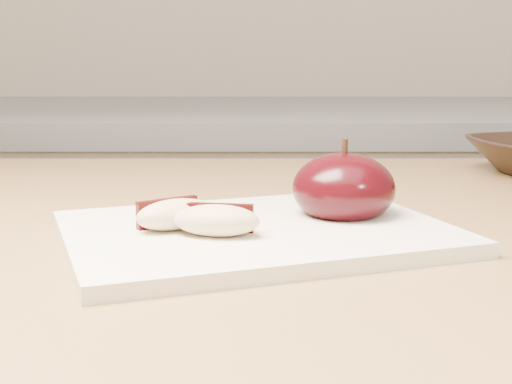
{
  "coord_description": "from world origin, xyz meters",
  "views": [
    {
      "loc": [
        -0.01,
        -0.09,
        1.03
      ],
      "look_at": [
        -0.01,
        0.41,
        0.94
      ],
      "focal_mm": 50.0,
      "sensor_mm": 36.0,
      "label": 1
    }
  ],
  "objects": [
    {
      "name": "apple_wedge_b",
      "position": [
        -0.04,
        0.38,
        0.92
      ],
      "size": [
        0.06,
        0.04,
        0.02
      ],
      "rotation": [
        0.0,
        0.0,
        -0.14
      ],
      "color": "#D5B787",
      "rests_on": "cutting_board"
    },
    {
      "name": "apple_wedge_a",
      "position": [
        -0.07,
        0.4,
        0.92
      ],
      "size": [
        0.07,
        0.06,
        0.02
      ],
      "rotation": [
        0.0,
        0.0,
        0.6
      ],
      "color": "#D5B787",
      "rests_on": "cutting_board"
    },
    {
      "name": "back_cabinet",
      "position": [
        0.0,
        1.2,
        0.47
      ],
      "size": [
        2.4,
        0.62,
        0.94
      ],
      "color": "silver",
      "rests_on": "ground"
    },
    {
      "name": "cutting_board",
      "position": [
        -0.01,
        0.41,
        0.91
      ],
      "size": [
        0.32,
        0.28,
        0.01
      ],
      "primitive_type": "cube",
      "rotation": [
        0.0,
        0.0,
        0.35
      ],
      "color": "silver",
      "rests_on": "island_counter"
    },
    {
      "name": "apple_half",
      "position": [
        0.06,
        0.45,
        0.93
      ],
      "size": [
        0.1,
        0.1,
        0.07
      ],
      "rotation": [
        0.0,
        0.0,
        0.33
      ],
      "color": "black",
      "rests_on": "cutting_board"
    }
  ]
}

